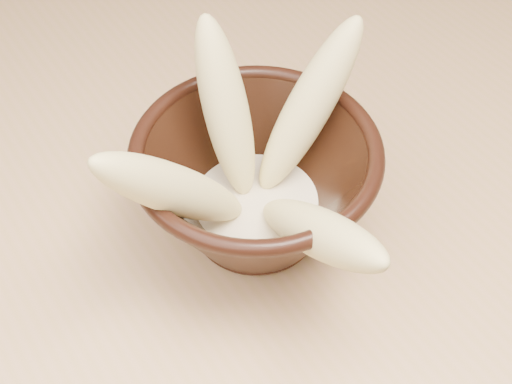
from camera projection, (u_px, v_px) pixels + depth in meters
table at (214, 179)px, 0.75m from camera, size 1.20×0.80×0.75m
bowl at (256, 185)px, 0.56m from camera, size 0.19×0.19×0.10m
milk_puddle at (256, 205)px, 0.58m from camera, size 0.11×0.11×0.02m
banana_upright at (226, 109)px, 0.55m from camera, size 0.05×0.10×0.15m
banana_left at (174, 190)px, 0.50m from camera, size 0.14×0.04×0.15m
banana_right at (309, 107)px, 0.56m from camera, size 0.12×0.05×0.15m
banana_front at (319, 233)px, 0.50m from camera, size 0.04×0.16×0.12m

